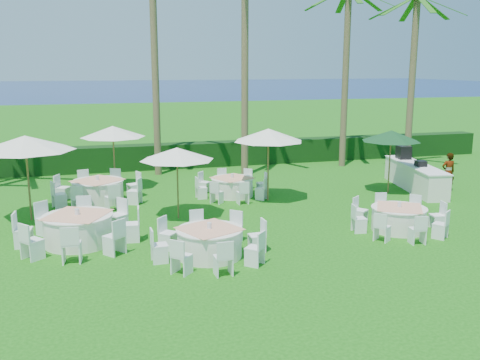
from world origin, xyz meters
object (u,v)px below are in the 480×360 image
(banquet_table_b, at_px, (210,242))
(banquet_table_e, at_px, (232,186))
(umbrella_green, at_px, (391,136))
(staff_person, at_px, (448,172))
(umbrella_a, at_px, (25,143))
(banquet_table_a, at_px, (78,228))
(buffet_table, at_px, (415,176))
(umbrella_d, at_px, (268,135))
(umbrella_b, at_px, (177,154))
(banquet_table_d, at_px, (98,191))
(umbrella_c, at_px, (113,132))
(banquet_table_c, at_px, (399,218))

(banquet_table_b, bearing_deg, banquet_table_e, 69.98)
(umbrella_green, bearing_deg, staff_person, -8.42)
(banquet_table_b, height_order, umbrella_a, umbrella_a)
(banquet_table_a, xyz_separation_m, staff_person, (14.32, 2.81, 0.33))
(umbrella_green, distance_m, buffet_table, 2.23)
(staff_person, bearing_deg, umbrella_d, 1.61)
(banquet_table_a, height_order, umbrella_b, umbrella_b)
(umbrella_a, bearing_deg, buffet_table, 2.18)
(banquet_table_b, relative_size, banquet_table_d, 0.94)
(umbrella_a, distance_m, buffet_table, 14.91)
(banquet_table_a, bearing_deg, umbrella_c, 78.77)
(buffet_table, bearing_deg, banquet_table_c, -127.78)
(umbrella_b, height_order, umbrella_green, umbrella_green)
(umbrella_c, relative_size, staff_person, 1.66)
(banquet_table_e, relative_size, umbrella_d, 1.07)
(banquet_table_a, height_order, umbrella_green, umbrella_green)
(banquet_table_c, xyz_separation_m, umbrella_d, (-2.69, 4.64, 2.09))
(buffet_table, bearing_deg, staff_person, -31.08)
(banquet_table_b, bearing_deg, umbrella_a, 134.84)
(banquet_table_b, xyz_separation_m, banquet_table_d, (-2.73, 6.81, 0.03))
(banquet_table_b, relative_size, umbrella_d, 1.14)
(banquet_table_a, bearing_deg, banquet_table_b, -31.03)
(umbrella_green, xyz_separation_m, buffet_table, (1.38, 0.29, -1.73))
(umbrella_green, relative_size, staff_person, 1.60)
(banquet_table_d, xyz_separation_m, umbrella_c, (0.72, 2.07, 1.93))
(banquet_table_b, relative_size, banquet_table_e, 1.07)
(banquet_table_d, distance_m, umbrella_green, 11.47)
(banquet_table_e, relative_size, buffet_table, 0.63)
(banquet_table_c, bearing_deg, umbrella_d, 120.05)
(banquet_table_b, bearing_deg, umbrella_b, 93.05)
(umbrella_c, height_order, buffet_table, umbrella_c)
(umbrella_a, bearing_deg, umbrella_green, 1.15)
(banquet_table_d, distance_m, buffet_table, 12.65)
(umbrella_a, height_order, umbrella_d, umbrella_a)
(buffet_table, distance_m, staff_person, 1.30)
(banquet_table_a, distance_m, buffet_table, 13.67)
(banquet_table_b, relative_size, umbrella_b, 1.27)
(banquet_table_b, distance_m, umbrella_d, 6.67)
(umbrella_b, bearing_deg, buffet_table, 9.18)
(umbrella_b, distance_m, umbrella_green, 8.78)
(banquet_table_e, xyz_separation_m, umbrella_b, (-2.53, -2.49, 1.79))
(banquet_table_c, bearing_deg, umbrella_a, 158.90)
(banquet_table_c, distance_m, buffet_table, 6.10)
(banquet_table_e, xyz_separation_m, umbrella_c, (-4.33, 2.51, 1.99))
(umbrella_green, bearing_deg, buffet_table, 12.01)
(umbrella_d, height_order, buffet_table, umbrella_d)
(banquet_table_a, xyz_separation_m, banquet_table_c, (9.49, -1.34, -0.07))
(umbrella_a, bearing_deg, staff_person, -0.36)
(banquet_table_e, xyz_separation_m, umbrella_a, (-7.23, -1.43, 2.17))
(umbrella_a, xyz_separation_m, umbrella_d, (8.34, 0.39, -0.08))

